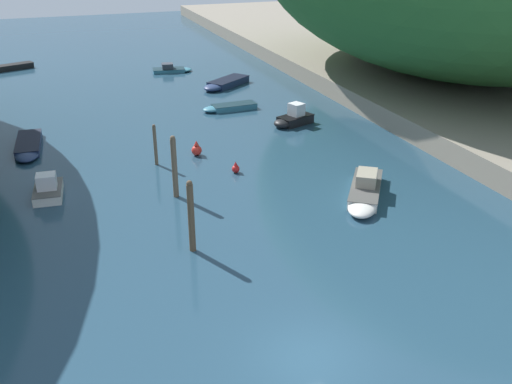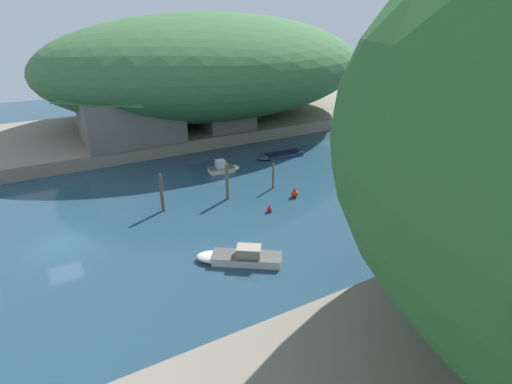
# 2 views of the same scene
# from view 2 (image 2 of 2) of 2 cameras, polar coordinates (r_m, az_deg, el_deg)

# --- Properties ---
(water_surface) EXTENTS (130.00, 130.00, 0.00)m
(water_surface) POSITION_cam_2_polar(r_m,az_deg,el_deg) (45.79, 13.73, 2.20)
(water_surface) COLOR #234256
(water_surface) RESTS_ON ground
(left_bank) EXTENTS (22.00, 120.00, 1.58)m
(left_bank) POSITION_cam_2_polar(r_m,az_deg,el_deg) (67.14, -2.18, 10.55)
(left_bank) COLOR gray
(left_bank) RESTS_ON ground
(hillside_left) EXTENTS (35.86, 50.21, 15.28)m
(hillside_left) POSITION_cam_2_polar(r_m,az_deg,el_deg) (64.66, -6.72, 17.48)
(hillside_left) COLOR #3D6B3D
(hillside_left) RESTS_ON left_bank
(waterfront_building) EXTENTS (10.55, 12.68, 8.44)m
(waterfront_building) POSITION_cam_2_polar(r_m,az_deg,el_deg) (54.02, -17.75, 11.70)
(waterfront_building) COLOR slate
(waterfront_building) RESTS_ON left_bank
(boathouse_shed) EXTENTS (5.59, 7.39, 5.06)m
(boathouse_shed) POSITION_cam_2_polar(r_m,az_deg,el_deg) (57.22, -4.15, 11.60)
(boathouse_shed) COLOR slate
(boathouse_shed) RESTS_ON left_bank
(boat_navy_launch) EXTENTS (5.80, 5.01, 0.64)m
(boat_navy_launch) POSITION_cam_2_polar(r_m,az_deg,el_deg) (46.79, 28.37, 0.77)
(boat_navy_launch) COLOR navy
(boat_navy_launch) RESTS_ON water_surface
(boat_far_upstream) EXTENTS (4.85, 6.04, 1.31)m
(boat_far_upstream) POSITION_cam_2_polar(r_m,az_deg,el_deg) (29.45, -2.52, -9.25)
(boat_far_upstream) COLOR silver
(boat_far_upstream) RESTS_ON water_surface
(boat_mid_channel) EXTENTS (4.35, 2.22, 0.93)m
(boat_mid_channel) POSITION_cam_2_polar(r_m,az_deg,el_deg) (55.01, 30.19, 3.56)
(boat_mid_channel) COLOR teal
(boat_mid_channel) RESTS_ON water_surface
(boat_moored_right) EXTENTS (1.90, 6.19, 0.51)m
(boat_moored_right) POSITION_cam_2_polar(r_m,az_deg,el_deg) (50.46, 3.26, 5.23)
(boat_moored_right) COLOR navy
(boat_moored_right) RESTS_ON water_surface
(boat_far_right_bank) EXTENTS (4.73, 1.61, 0.48)m
(boat_far_right_bank) POSITION_cam_2_polar(r_m,az_deg,el_deg) (42.03, 20.34, -0.34)
(boat_far_right_bank) COLOR teal
(boat_far_right_bank) RESTS_ON water_surface
(boat_open_rowboat) EXTENTS (3.76, 2.61, 1.66)m
(boat_open_rowboat) POSITION_cam_2_polar(r_m,az_deg,el_deg) (35.95, 18.65, -3.83)
(boat_open_rowboat) COLOR black
(boat_open_rowboat) RESTS_ON water_surface
(boat_near_quay) EXTENTS (6.19, 3.36, 0.59)m
(boat_near_quay) POSITION_cam_2_polar(r_m,az_deg,el_deg) (69.74, 21.37, 9.02)
(boat_near_quay) COLOR black
(boat_near_quay) RESTS_ON water_surface
(boat_small_dinghy) EXTENTS (1.82, 3.69, 1.41)m
(boat_small_dinghy) POSITION_cam_2_polar(r_m,az_deg,el_deg) (45.84, -4.57, 3.43)
(boat_small_dinghy) COLOR silver
(boat_small_dinghy) RESTS_ON water_surface
(mooring_post_nearest) EXTENTS (0.31, 0.31, 3.67)m
(mooring_post_nearest) POSITION_cam_2_polar(r_m,az_deg,el_deg) (36.96, -13.34, -0.06)
(mooring_post_nearest) COLOR brown
(mooring_post_nearest) RESTS_ON water_surface
(mooring_post_second) EXTENTS (0.32, 0.32, 3.72)m
(mooring_post_second) POSITION_cam_2_polar(r_m,az_deg,el_deg) (38.36, -4.16, 1.51)
(mooring_post_second) COLOR brown
(mooring_post_second) RESTS_ON water_surface
(mooring_post_middle) EXTENTS (0.22, 0.22, 2.76)m
(mooring_post_middle) POSITION_cam_2_polar(r_m,az_deg,el_deg) (40.94, 2.46, 2.33)
(mooring_post_middle) COLOR brown
(mooring_post_middle) RESTS_ON water_surface
(channel_buoy_near) EXTENTS (0.50, 0.50, 0.75)m
(channel_buoy_near) POSITION_cam_2_polar(r_m,az_deg,el_deg) (36.46, 1.95, -2.42)
(channel_buoy_near) COLOR red
(channel_buoy_near) RESTS_ON water_surface
(channel_buoy_far) EXTENTS (0.71, 0.71, 1.06)m
(channel_buoy_far) POSITION_cam_2_polar(r_m,az_deg,el_deg) (39.47, 5.54, -0.17)
(channel_buoy_far) COLOR red
(channel_buoy_far) RESTS_ON water_surface
(person_on_quay) EXTENTS (0.31, 0.42, 1.69)m
(person_on_quay) POSITION_cam_2_polar(r_m,az_deg,el_deg) (52.16, -18.28, 7.34)
(person_on_quay) COLOR #282D3D
(person_on_quay) RESTS_ON left_bank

